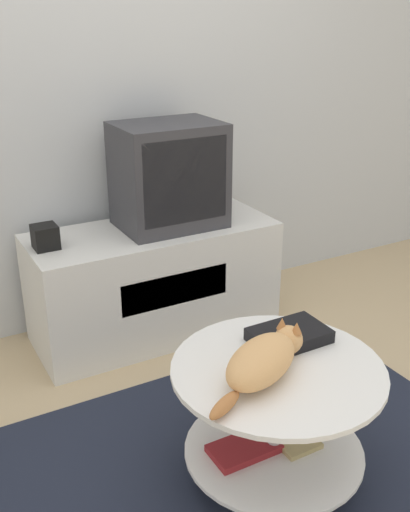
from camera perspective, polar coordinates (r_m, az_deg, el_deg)
The scene contains 9 objects.
ground_plane at distance 2.26m, azimuth 5.44°, elevation -20.92°, with size 12.00×12.00×0.00m, color tan.
wall_back at distance 3.00m, azimuth -10.71°, elevation 17.47°, with size 8.00×0.05×2.60m.
rug at distance 2.25m, azimuth 5.45°, elevation -20.74°, with size 1.83×1.49×0.02m.
tv_stand at distance 3.02m, azimuth -4.85°, elevation -2.40°, with size 1.21×0.49×0.56m.
tv at distance 2.88m, azimuth -3.46°, elevation 7.66°, with size 0.49×0.36×0.50m.
speaker at distance 2.74m, azimuth -14.97°, elevation 1.76°, with size 0.11×0.11×0.11m.
coffee_table at distance 2.08m, azimuth 6.63°, elevation -14.32°, with size 0.70×0.70×0.46m.
dvd_box at distance 2.11m, azimuth 8.02°, elevation -7.50°, with size 0.26×0.17×0.05m.
cat at distance 1.90m, azimuth 5.62°, elevation -9.78°, with size 0.48×0.29×0.13m.
Camera 1 is at (-0.96, -1.32, 1.55)m, focal length 42.00 mm.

